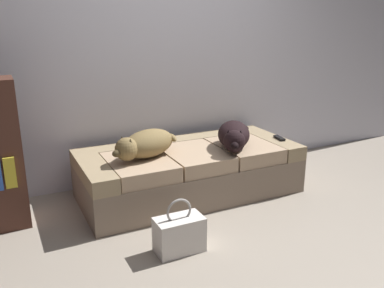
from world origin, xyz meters
name	(u,v)px	position (x,y,z in m)	size (l,w,h in m)	color
ground_plane	(261,253)	(0.00, 0.00, 0.00)	(10.00, 10.00, 0.00)	gray
back_wall	(161,29)	(0.00, 1.67, 1.40)	(6.40, 0.10, 2.80)	silver
couch	(189,171)	(0.00, 1.08, 0.21)	(1.88, 0.84, 0.42)	#816D5B
dog_tan	(145,144)	(-0.43, 1.01, 0.54)	(0.62, 0.44, 0.22)	olive
dog_dark	(234,135)	(0.34, 0.92, 0.54)	(0.48, 0.61, 0.22)	black
tv_remote	(279,138)	(0.86, 0.96, 0.43)	(0.04, 0.15, 0.02)	black
handbag	(179,234)	(-0.47, 0.27, 0.13)	(0.32, 0.18, 0.38)	silver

